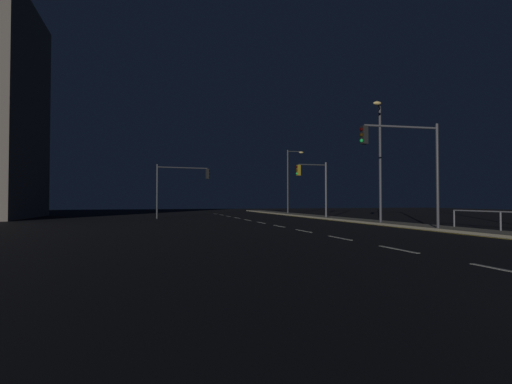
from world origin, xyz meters
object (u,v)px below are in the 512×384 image
Objects in this scene: traffic_light_mid_right at (182,180)px; street_lamp_far_end at (380,152)px; street_lamp_mid_block at (290,175)px; traffic_light_far_left at (313,179)px; traffic_light_far_right at (405,153)px.

street_lamp_far_end reaches higher than traffic_light_mid_right.
traffic_light_mid_right is 14.89m from street_lamp_mid_block.
traffic_light_mid_right is 0.62× the size of street_lamp_far_end.
street_lamp_mid_block is (2.10, 11.08, 1.06)m from traffic_light_far_left.
street_lamp_far_end is (1.91, 5.13, 0.74)m from traffic_light_far_right.
traffic_light_far_right is at bearing -110.42° from street_lamp_far_end.
street_lamp_mid_block is (13.36, 6.48, 1.11)m from traffic_light_mid_right.
traffic_light_far_right is 14.00m from traffic_light_far_left.
traffic_light_far_left reaches higher than traffic_light_mid_right.
traffic_light_far_right is 1.15× the size of traffic_light_mid_right.
street_lamp_mid_block is (3.07, 25.03, 0.48)m from traffic_light_far_right.
traffic_light_mid_right is 1.00× the size of traffic_light_far_left.
street_lamp_far_end is at bearing -93.33° from street_lamp_mid_block.
traffic_light_far_left is 0.66× the size of street_lamp_mid_block.
traffic_light_far_right is 21.23m from traffic_light_mid_right.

